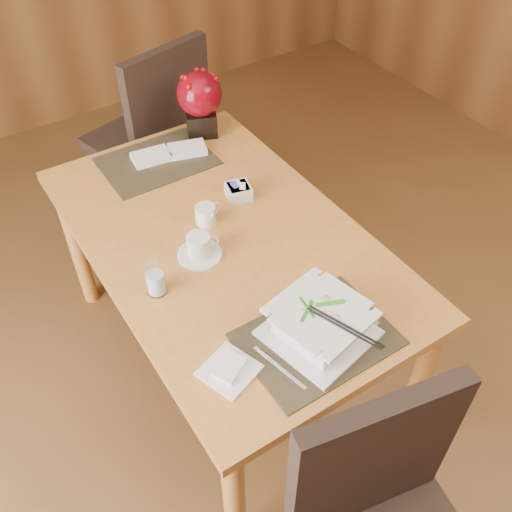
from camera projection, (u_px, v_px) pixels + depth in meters
ground at (310, 466)px, 2.22m from camera, size 6.00×6.00×0.00m
dining_table at (225, 255)px, 2.12m from camera, size 0.90×1.50×0.75m
placemat_near at (317, 339)px, 1.72m from camera, size 0.45×0.33×0.01m
placemat_far at (157, 161)px, 2.38m from camera, size 0.45×0.33×0.01m
soup_setting at (320, 324)px, 1.69m from camera, size 0.34×0.34×0.12m
coffee_cup at (199, 248)px, 1.95m from camera, size 0.16×0.16×0.09m
water_glass at (155, 275)px, 1.81m from camera, size 0.08×0.08×0.15m
creamer_jug at (206, 215)px, 2.08m from camera, size 0.12×0.12×0.07m
sugar_caddy at (239, 191)px, 2.19m from camera, size 0.11×0.11×0.05m
berry_decor at (200, 100)px, 2.43m from camera, size 0.19×0.19×0.28m
napkins_far at (172, 152)px, 2.39m from camera, size 0.33×0.18×0.03m
bread_plate at (229, 370)px, 1.64m from camera, size 0.18×0.18×0.01m
far_chair at (156, 131)px, 2.83m from camera, size 0.60×0.61×1.06m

